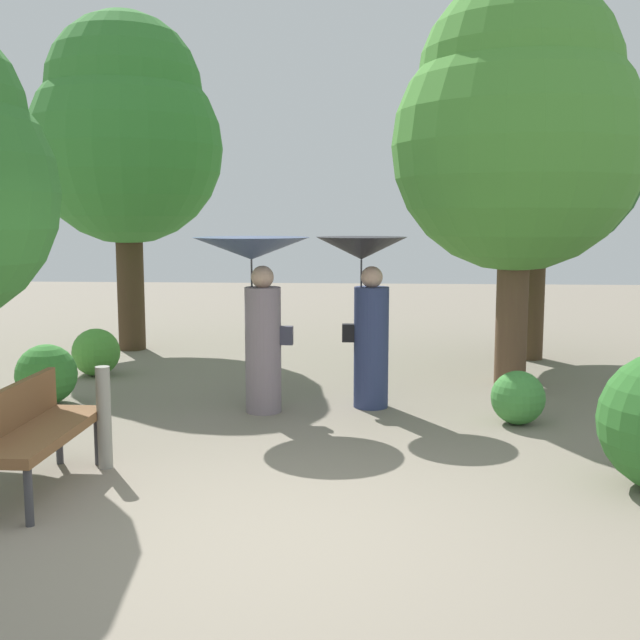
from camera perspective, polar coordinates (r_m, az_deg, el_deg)
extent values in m
plane|color=gray|center=(5.38, -2.73, -15.45)|extent=(40.00, 40.00, 0.00)
cylinder|color=gray|center=(8.35, -4.24, -2.23)|extent=(0.39, 0.39, 1.37)
sphere|color=tan|center=(8.25, -4.29, 3.20)|extent=(0.24, 0.24, 0.24)
cylinder|color=#333338|center=(8.29, -5.08, 1.84)|extent=(0.02, 0.02, 0.77)
cone|color=#38476B|center=(8.26, -5.12, 5.32)|extent=(1.25, 1.25, 0.24)
cube|color=#333342|center=(8.29, -2.50, -1.15)|extent=(0.14, 0.10, 0.20)
cylinder|color=navy|center=(8.56, 3.82, -2.04)|extent=(0.39, 0.39, 1.35)
sphere|color=tan|center=(8.47, 3.86, 3.19)|extent=(0.24, 0.24, 0.24)
cylinder|color=#333338|center=(8.49, 3.07, 1.92)|extent=(0.02, 0.02, 0.77)
cone|color=black|center=(8.45, 3.10, 5.34)|extent=(1.00, 1.00, 0.25)
cube|color=black|center=(8.54, 2.13, -0.96)|extent=(0.14, 0.10, 0.20)
cylinder|color=#38383D|center=(5.75, -20.81, -12.05)|extent=(0.06, 0.06, 0.44)
cylinder|color=#38383D|center=(6.93, -16.17, -8.51)|extent=(0.06, 0.06, 0.44)
cylinder|color=#38383D|center=(7.05, -18.80, -8.33)|extent=(0.06, 0.06, 0.44)
cube|color=brown|center=(6.33, -19.79, -7.93)|extent=(0.44, 1.50, 0.08)
cube|color=brown|center=(6.38, -21.86, -6.10)|extent=(0.06, 1.50, 0.35)
cylinder|color=#42301E|center=(12.61, -14.03, 7.48)|extent=(0.43, 0.43, 4.27)
sphere|color=#387F33|center=(12.66, -14.19, 12.31)|extent=(3.01, 3.01, 3.01)
sphere|color=#387F33|center=(12.76, -14.32, 16.12)|extent=(2.41, 2.41, 2.41)
cylinder|color=brown|center=(9.94, 14.24, 6.68)|extent=(0.40, 0.40, 3.98)
sphere|color=#4C9338|center=(9.98, 14.43, 12.40)|extent=(3.09, 3.09, 3.09)
sphere|color=#4C9338|center=(10.08, 14.59, 16.91)|extent=(2.47, 2.47, 2.47)
cylinder|color=#4C3823|center=(11.84, 15.55, 6.93)|extent=(0.41, 0.41, 4.06)
sphere|color=#235B23|center=(11.88, 15.72, 11.82)|extent=(3.16, 3.16, 3.16)
sphere|color=#235B23|center=(11.97, 15.87, 15.70)|extent=(2.53, 2.53, 2.53)
sphere|color=#428C3D|center=(8.16, 14.48, -5.60)|extent=(0.55, 0.55, 0.55)
sphere|color=#387F33|center=(9.26, -19.64, -3.83)|extent=(0.69, 0.69, 0.69)
sphere|color=#4C9338|center=(10.74, -16.29, -2.30)|extent=(0.64, 0.64, 0.64)
cylinder|color=gray|center=(6.76, -15.73, -6.98)|extent=(0.12, 0.12, 0.87)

